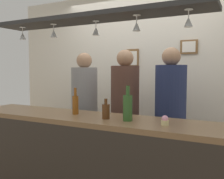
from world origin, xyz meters
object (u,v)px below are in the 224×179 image
(bottle_beer_amber_tall, at_px, (75,104))
(cupcake, at_px, (165,121))
(person_middle_brown_shirt, at_px, (125,107))
(bottle_beer_brown_stubby, at_px, (106,111))
(person_left_grey_shirt, at_px, (85,105))
(person_right_navy_shirt, at_px, (170,110))
(bottle_champagne_green, at_px, (128,107))
(picture_frame_crest, at_px, (133,58))
(picture_frame_upper_small, at_px, (189,47))

(bottle_beer_amber_tall, relative_size, cupcake, 3.33)
(person_middle_brown_shirt, height_order, bottle_beer_brown_stubby, person_middle_brown_shirt)
(person_left_grey_shirt, height_order, person_middle_brown_shirt, person_middle_brown_shirt)
(person_right_navy_shirt, height_order, bottle_beer_brown_stubby, person_right_navy_shirt)
(bottle_champagne_green, bearing_deg, person_right_navy_shirt, 79.80)
(person_middle_brown_shirt, distance_m, picture_frame_crest, 0.89)
(cupcake, bearing_deg, bottle_beer_brown_stubby, 177.81)
(person_middle_brown_shirt, bearing_deg, picture_frame_upper_small, 45.27)
(person_middle_brown_shirt, xyz_separation_m, bottle_champagne_green, (0.41, -0.82, 0.13))
(bottle_beer_brown_stubby, relative_size, picture_frame_upper_small, 0.82)
(bottle_beer_brown_stubby, relative_size, picture_frame_crest, 0.69)
(picture_frame_crest, bearing_deg, bottle_beer_brown_stubby, -75.81)
(person_right_navy_shirt, distance_m, cupcake, 0.86)
(cupcake, distance_m, picture_frame_crest, 1.81)
(person_middle_brown_shirt, bearing_deg, person_left_grey_shirt, 180.00)
(bottle_champagne_green, distance_m, bottle_beer_brown_stubby, 0.21)
(person_right_navy_shirt, relative_size, picture_frame_upper_small, 7.84)
(person_left_grey_shirt, xyz_separation_m, person_middle_brown_shirt, (0.58, -0.00, 0.01))
(person_middle_brown_shirt, height_order, bottle_beer_amber_tall, person_middle_brown_shirt)
(bottle_champagne_green, height_order, picture_frame_upper_small, picture_frame_upper_small)
(person_left_grey_shirt, bearing_deg, person_middle_brown_shirt, -0.00)
(bottle_beer_brown_stubby, distance_m, picture_frame_crest, 1.58)
(person_right_navy_shirt, height_order, picture_frame_upper_small, picture_frame_upper_small)
(bottle_beer_amber_tall, distance_m, bottle_beer_brown_stubby, 0.38)
(bottle_beer_amber_tall, relative_size, picture_frame_upper_small, 1.18)
(cupcake, relative_size, picture_frame_crest, 0.30)
(picture_frame_upper_small, bearing_deg, person_middle_brown_shirt, -134.73)
(bottle_champagne_green, distance_m, picture_frame_upper_small, 1.58)
(bottle_beer_amber_tall, height_order, cupcake, bottle_beer_amber_tall)
(person_middle_brown_shirt, xyz_separation_m, picture_frame_upper_small, (0.62, 0.62, 0.74))
(person_left_grey_shirt, xyz_separation_m, bottle_champagne_green, (0.99, -0.82, 0.14))
(bottle_beer_amber_tall, relative_size, bottle_champagne_green, 0.87)
(person_middle_brown_shirt, relative_size, picture_frame_crest, 6.61)
(bottle_beer_brown_stubby, bearing_deg, person_middle_brown_shirt, 103.61)
(person_middle_brown_shirt, distance_m, bottle_beer_amber_tall, 0.79)
(picture_frame_crest, distance_m, picture_frame_upper_small, 0.79)
(cupcake, relative_size, picture_frame_upper_small, 0.35)
(person_left_grey_shirt, xyz_separation_m, picture_frame_upper_small, (1.20, 0.62, 0.75))
(person_left_grey_shirt, relative_size, bottle_champagne_green, 5.67)
(picture_frame_upper_small, bearing_deg, cupcake, -85.23)
(picture_frame_crest, bearing_deg, person_left_grey_shirt, -123.55)
(bottle_champagne_green, xyz_separation_m, bottle_beer_brown_stubby, (-0.21, -0.00, -0.05))
(person_middle_brown_shirt, height_order, cupcake, person_middle_brown_shirt)
(person_right_navy_shirt, relative_size, bottle_beer_brown_stubby, 9.58)
(cupcake, xyz_separation_m, picture_frame_crest, (-0.91, 1.47, 0.56))
(bottle_beer_amber_tall, xyz_separation_m, picture_frame_upper_small, (0.79, 1.38, 0.63))
(picture_frame_crest, height_order, picture_frame_upper_small, picture_frame_upper_small)
(bottle_beer_amber_tall, height_order, picture_frame_crest, picture_frame_crest)
(person_middle_brown_shirt, bearing_deg, bottle_beer_brown_stubby, -76.39)
(person_left_grey_shirt, height_order, bottle_beer_amber_tall, person_left_grey_shirt)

